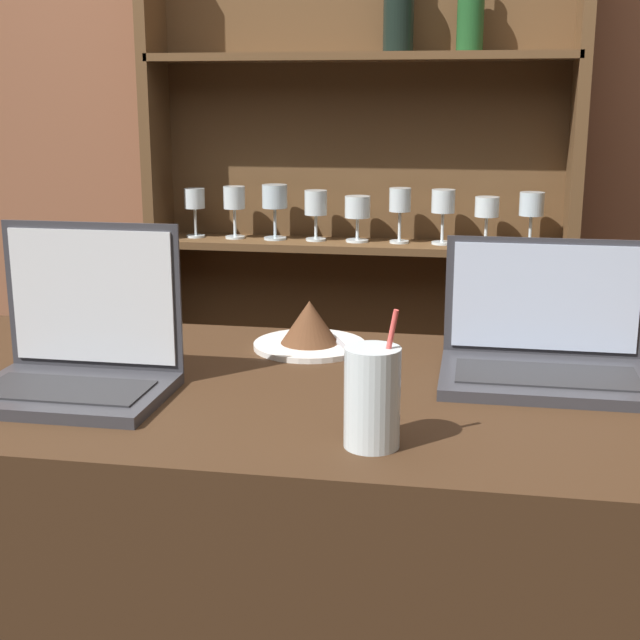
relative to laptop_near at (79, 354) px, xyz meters
The scene contains 6 objects.
back_wall 1.30m from the laptop_near, 76.04° to the left, with size 7.00×0.06×2.70m.
back_shelf 1.19m from the laptop_near, 76.00° to the left, with size 1.14×0.18×1.94m.
laptop_near is the anchor object (origin of this frame).
laptop_far 0.74m from the laptop_near, 15.36° to the left, with size 0.33×0.23×0.22m.
cake_plate 0.43m from the laptop_near, 44.03° to the left, with size 0.20×0.20×0.09m.
water_glass 0.50m from the laptop_near, 17.05° to the right, with size 0.07×0.07×0.19m.
Camera 1 is at (0.29, -0.97, 1.46)m, focal length 50.00 mm.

